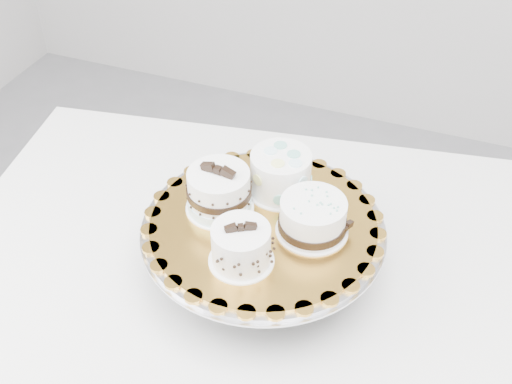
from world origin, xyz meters
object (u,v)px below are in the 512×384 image
(cake_swirl, at_px, (241,246))
(cake_board, at_px, (263,223))
(cake_dots, at_px, (281,173))
(table, at_px, (258,286))
(cake_ribbon, at_px, (313,218))
(cake_banded, at_px, (219,192))
(cake_stand, at_px, (263,239))

(cake_swirl, bearing_deg, cake_board, 59.66)
(cake_dots, bearing_deg, table, -129.45)
(cake_swirl, xyz_separation_m, cake_dots, (0.00, 0.18, 0.01))
(cake_board, bearing_deg, cake_swirl, -90.81)
(cake_swirl, xyz_separation_m, cake_ribbon, (0.08, 0.10, -0.00))
(table, xyz_separation_m, cake_dots, (0.02, 0.05, 0.24))
(cake_board, distance_m, cake_ribbon, 0.09)
(cake_board, bearing_deg, cake_banded, 175.52)
(cake_stand, height_order, cake_swirl, cake_swirl)
(cake_stand, distance_m, cake_banded, 0.11)
(cake_stand, height_order, cake_ribbon, cake_ribbon)
(table, height_order, cake_board, cake_board)
(cake_stand, height_order, cake_board, cake_board)
(cake_banded, xyz_separation_m, cake_dots, (0.08, 0.08, 0.00))
(table, height_order, cake_ribbon, cake_ribbon)
(cake_banded, bearing_deg, cake_ribbon, 6.52)
(cake_board, relative_size, cake_ribbon, 2.83)
(cake_stand, xyz_separation_m, cake_swirl, (-0.00, -0.09, 0.07))
(table, relative_size, cake_ribbon, 9.37)
(table, distance_m, cake_ribbon, 0.25)
(cake_stand, relative_size, cake_board, 1.09)
(cake_stand, bearing_deg, table, 121.51)
(cake_stand, distance_m, cake_board, 0.04)
(cake_stand, bearing_deg, cake_banded, 175.52)
(cake_stand, xyz_separation_m, cake_dots, (-0.00, 0.09, 0.08))
(cake_dots, distance_m, cake_ribbon, 0.11)
(table, distance_m, cake_banded, 0.25)
(table, height_order, cake_stand, cake_stand)
(cake_board, relative_size, cake_dots, 2.87)
(cake_swirl, distance_m, cake_ribbon, 0.13)
(cake_dots, bearing_deg, cake_stand, -107.33)
(cake_ribbon, bearing_deg, cake_board, -156.97)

